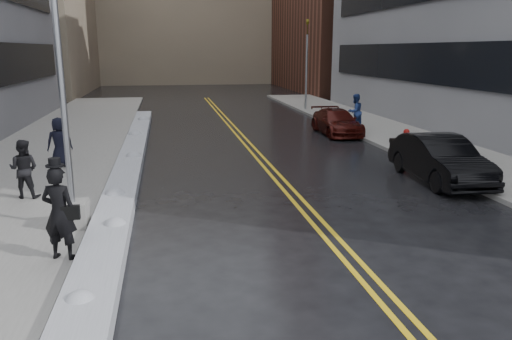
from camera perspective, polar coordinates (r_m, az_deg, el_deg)
name	(u,v)px	position (r m, az deg, el deg)	size (l,w,h in m)	color
ground	(225,256)	(10.50, -3.55, -9.81)	(160.00, 160.00, 0.00)	black
sidewalk_west	(43,161)	(20.54, -23.17, 1.00)	(5.50, 50.00, 0.15)	gray
sidewalk_east	(427,147)	(22.87, 18.95, 2.55)	(4.00, 50.00, 0.15)	gray
lane_line_left	(253,155)	(20.31, -0.31, 1.77)	(0.12, 50.00, 0.01)	gold
lane_line_right	(261,154)	(20.36, 0.52, 1.80)	(0.12, 50.00, 0.01)	gold
snow_ridge	(129,166)	(18.08, -14.34, 0.39)	(0.90, 30.00, 0.34)	#B9BBC2
lamppost	(65,125)	(11.90, -20.97, 4.81)	(0.65, 0.65, 7.62)	gray
fire_hydrant	(406,137)	(22.32, 16.79, 3.69)	(0.26, 0.26, 0.73)	maroon
traffic_signal	(307,61)	(34.93, 5.80, 12.28)	(0.16, 0.20, 6.00)	gray
pedestrian_fedora	(59,213)	(10.42, -21.55, -4.60)	(0.68, 0.45, 1.87)	black
pedestrian_b	(24,169)	(15.17, -25.01, 0.12)	(0.79, 0.62, 1.63)	black
pedestrian_c	(60,142)	(18.77, -21.52, 2.99)	(0.85, 0.55, 1.74)	black
pedestrian_east	(355,112)	(26.37, 11.26, 6.56)	(0.88, 0.69, 1.81)	navy
car_black	(440,159)	(17.04, 20.25, 1.18)	(1.59, 4.55, 1.50)	black
car_maroon	(337,122)	(25.50, 9.21, 5.44)	(1.75, 4.31, 1.25)	#3A0C09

